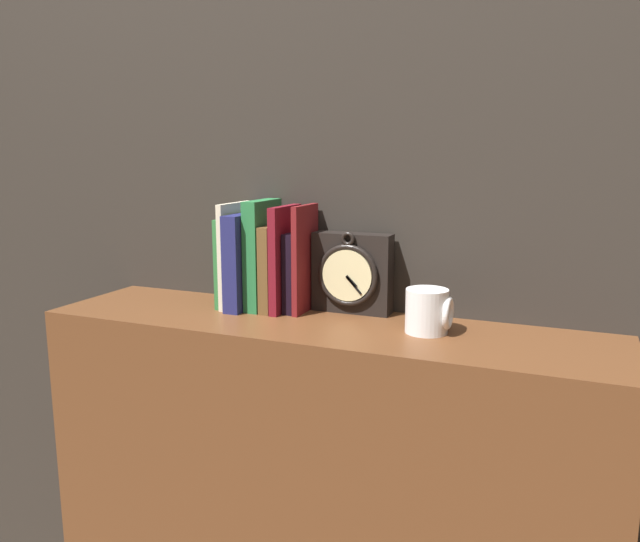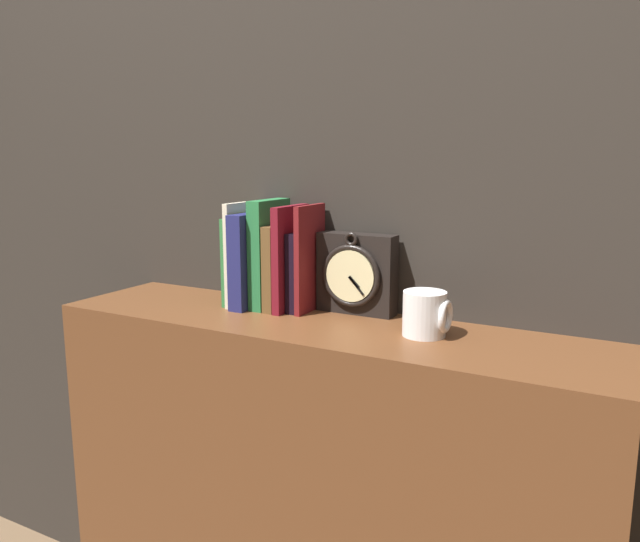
{
  "view_description": "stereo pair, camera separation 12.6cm",
  "coord_description": "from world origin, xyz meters",
  "px_view_note": "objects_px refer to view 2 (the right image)",
  "views": [
    {
      "loc": [
        0.48,
        -1.14,
        1.28
      ],
      "look_at": [
        0.0,
        0.0,
        1.05
      ],
      "focal_mm": 35.0,
      "sensor_mm": 36.0,
      "label": 1
    },
    {
      "loc": [
        0.59,
        -1.09,
        1.28
      ],
      "look_at": [
        0.0,
        0.0,
        1.05
      ],
      "focal_mm": 35.0,
      "sensor_mm": 36.0,
      "label": 2
    }
  ],
  "objects_px": {
    "clock": "(356,274)",
    "book_slot6_black": "(302,271)",
    "book_slot4_brown": "(282,267)",
    "book_slot5_maroon": "(291,258)",
    "book_slot1_cream": "(244,253)",
    "mug": "(426,314)",
    "book_slot3_green": "(269,254)",
    "book_slot2_navy": "(253,260)",
    "book_slot7_maroon": "(310,259)",
    "book_slot0_green": "(240,260)"
  },
  "relations": [
    {
      "from": "clock",
      "to": "book_slot5_maroon",
      "type": "distance_m",
      "value": 0.15
    },
    {
      "from": "book_slot2_navy",
      "to": "book_slot7_maroon",
      "type": "relative_size",
      "value": 0.91
    },
    {
      "from": "book_slot5_maroon",
      "to": "book_slot7_maroon",
      "type": "distance_m",
      "value": 0.04
    },
    {
      "from": "book_slot3_green",
      "to": "book_slot6_black",
      "type": "relative_size",
      "value": 1.39
    },
    {
      "from": "mug",
      "to": "book_slot4_brown",
      "type": "bearing_deg",
      "value": 171.16
    },
    {
      "from": "book_slot0_green",
      "to": "mug",
      "type": "relative_size",
      "value": 2.26
    },
    {
      "from": "book_slot1_cream",
      "to": "book_slot2_navy",
      "type": "xyz_separation_m",
      "value": [
        0.03,
        -0.01,
        -0.01
      ]
    },
    {
      "from": "book_slot6_black",
      "to": "book_slot7_maroon",
      "type": "distance_m",
      "value": 0.04
    },
    {
      "from": "clock",
      "to": "book_slot3_green",
      "type": "bearing_deg",
      "value": -169.93
    },
    {
      "from": "book_slot7_maroon",
      "to": "mug",
      "type": "relative_size",
      "value": 2.64
    },
    {
      "from": "book_slot0_green",
      "to": "book_slot7_maroon",
      "type": "height_order",
      "value": "book_slot7_maroon"
    },
    {
      "from": "book_slot4_brown",
      "to": "book_slot6_black",
      "type": "distance_m",
      "value": 0.05
    },
    {
      "from": "book_slot2_navy",
      "to": "book_slot4_brown",
      "type": "bearing_deg",
      "value": 8.29
    },
    {
      "from": "book_slot0_green",
      "to": "mug",
      "type": "distance_m",
      "value": 0.48
    },
    {
      "from": "book_slot2_navy",
      "to": "book_slot3_green",
      "type": "distance_m",
      "value": 0.04
    },
    {
      "from": "book_slot0_green",
      "to": "book_slot3_green",
      "type": "xyz_separation_m",
      "value": [
        0.08,
        0.0,
        0.02
      ]
    },
    {
      "from": "book_slot4_brown",
      "to": "book_slot5_maroon",
      "type": "relative_size",
      "value": 0.82
    },
    {
      "from": "clock",
      "to": "book_slot0_green",
      "type": "xyz_separation_m",
      "value": [
        -0.28,
        -0.04,
        0.01
      ]
    },
    {
      "from": "clock",
      "to": "book_slot0_green",
      "type": "relative_size",
      "value": 0.9
    },
    {
      "from": "clock",
      "to": "book_slot7_maroon",
      "type": "relative_size",
      "value": 0.77
    },
    {
      "from": "book_slot7_maroon",
      "to": "book_slot0_green",
      "type": "bearing_deg",
      "value": -178.12
    },
    {
      "from": "book_slot4_brown",
      "to": "book_slot6_black",
      "type": "bearing_deg",
      "value": 11.55
    },
    {
      "from": "book_slot2_navy",
      "to": "book_slot7_maroon",
      "type": "xyz_separation_m",
      "value": [
        0.14,
        0.02,
        0.01
      ]
    },
    {
      "from": "book_slot2_navy",
      "to": "book_slot4_brown",
      "type": "xyz_separation_m",
      "value": [
        0.07,
        0.01,
        -0.01
      ]
    },
    {
      "from": "book_slot2_navy",
      "to": "book_slot5_maroon",
      "type": "distance_m",
      "value": 0.09
    },
    {
      "from": "book_slot3_green",
      "to": "book_slot4_brown",
      "type": "height_order",
      "value": "book_slot3_green"
    },
    {
      "from": "book_slot3_green",
      "to": "book_slot5_maroon",
      "type": "xyz_separation_m",
      "value": [
        0.06,
        -0.0,
        -0.01
      ]
    },
    {
      "from": "book_slot1_cream",
      "to": "book_slot4_brown",
      "type": "distance_m",
      "value": 0.1
    },
    {
      "from": "book_slot6_black",
      "to": "book_slot2_navy",
      "type": "bearing_deg",
      "value": -170.39
    },
    {
      "from": "book_slot2_navy",
      "to": "mug",
      "type": "relative_size",
      "value": 2.4
    },
    {
      "from": "book_slot6_black",
      "to": "mug",
      "type": "relative_size",
      "value": 1.97
    },
    {
      "from": "book_slot2_navy",
      "to": "mug",
      "type": "bearing_deg",
      "value": -6.06
    },
    {
      "from": "book_slot0_green",
      "to": "book_slot7_maroon",
      "type": "xyz_separation_m",
      "value": [
        0.18,
        0.01,
        0.02
      ]
    },
    {
      "from": "book_slot1_cream",
      "to": "book_slot2_navy",
      "type": "bearing_deg",
      "value": -12.15
    },
    {
      "from": "book_slot1_cream",
      "to": "book_slot7_maroon",
      "type": "xyz_separation_m",
      "value": [
        0.17,
        0.01,
        -0.0
      ]
    },
    {
      "from": "clock",
      "to": "mug",
      "type": "height_order",
      "value": "clock"
    },
    {
      "from": "book_slot2_navy",
      "to": "clock",
      "type": "bearing_deg",
      "value": 11.1
    },
    {
      "from": "book_slot7_maroon",
      "to": "clock",
      "type": "bearing_deg",
      "value": 16.77
    },
    {
      "from": "clock",
      "to": "book_slot6_black",
      "type": "xyz_separation_m",
      "value": [
        -0.12,
        -0.03,
        -0.0
      ]
    },
    {
      "from": "book_slot3_green",
      "to": "book_slot6_black",
      "type": "bearing_deg",
      "value": 6.34
    },
    {
      "from": "book_slot6_black",
      "to": "book_slot7_maroon",
      "type": "xyz_separation_m",
      "value": [
        0.02,
        -0.0,
        0.03
      ]
    },
    {
      "from": "book_slot1_cream",
      "to": "book_slot3_green",
      "type": "xyz_separation_m",
      "value": [
        0.07,
        0.0,
        0.0
      ]
    },
    {
      "from": "book_slot2_navy",
      "to": "book_slot7_maroon",
      "type": "height_order",
      "value": "book_slot7_maroon"
    },
    {
      "from": "book_slot3_green",
      "to": "book_slot6_black",
      "type": "height_order",
      "value": "book_slot3_green"
    },
    {
      "from": "book_slot1_cream",
      "to": "mug",
      "type": "bearing_deg",
      "value": -6.47
    },
    {
      "from": "book_slot0_green",
      "to": "book_slot2_navy",
      "type": "bearing_deg",
      "value": -13.75
    },
    {
      "from": "book_slot1_cream",
      "to": "book_slot6_black",
      "type": "bearing_deg",
      "value": 5.16
    },
    {
      "from": "clock",
      "to": "book_slot7_maroon",
      "type": "bearing_deg",
      "value": -163.23
    },
    {
      "from": "mug",
      "to": "book_slot6_black",
      "type": "bearing_deg",
      "value": 168.11
    },
    {
      "from": "clock",
      "to": "book_slot2_navy",
      "type": "height_order",
      "value": "book_slot2_navy"
    }
  ]
}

